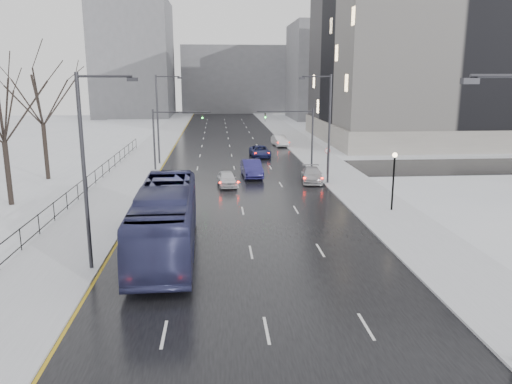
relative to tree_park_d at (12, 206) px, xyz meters
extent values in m
cube|color=black|center=(17.80, 26.00, 0.02)|extent=(16.00, 150.00, 0.04)
cube|color=black|center=(17.80, 14.00, 0.02)|extent=(130.00, 10.00, 0.04)
cube|color=silver|center=(7.30, 26.00, 0.08)|extent=(5.00, 150.00, 0.16)
cube|color=silver|center=(28.30, 26.00, 0.08)|extent=(5.00, 150.00, 0.16)
cube|color=white|center=(-2.20, 26.00, 0.06)|extent=(14.00, 150.00, 0.12)
cube|color=black|center=(4.80, -4.00, 1.41)|extent=(0.04, 70.00, 0.05)
cube|color=black|center=(4.80, -4.00, 0.41)|extent=(0.04, 70.00, 0.05)
cylinder|color=black|center=(4.80, -4.00, 0.81)|extent=(0.06, 0.06, 1.30)
cylinder|color=#2D2D33|center=(24.90, -24.00, 9.80)|extent=(2.60, 0.12, 0.12)
cube|color=#2D2D33|center=(23.60, -24.00, 9.65)|extent=(0.50, 0.25, 0.18)
cylinder|color=#2D2D33|center=(26.20, 6.00, 5.00)|extent=(0.20, 0.20, 10.00)
cylinder|color=#2D2D33|center=(24.90, 6.00, 9.80)|extent=(2.60, 0.12, 0.12)
cube|color=#2D2D33|center=(23.60, 6.00, 9.65)|extent=(0.50, 0.25, 0.18)
cylinder|color=#2D2D33|center=(9.40, -14.00, 5.00)|extent=(0.20, 0.20, 10.00)
cylinder|color=#2D2D33|center=(10.70, -14.00, 9.80)|extent=(2.60, 0.12, 0.12)
cube|color=#2D2D33|center=(12.00, -14.00, 9.65)|extent=(0.50, 0.25, 0.18)
cylinder|color=#2D2D33|center=(9.40, 18.00, 5.00)|extent=(0.20, 0.20, 10.00)
cylinder|color=#2D2D33|center=(10.70, 18.00, 9.80)|extent=(2.60, 0.12, 0.12)
cube|color=#2D2D33|center=(12.00, 18.00, 9.65)|extent=(0.50, 0.25, 0.18)
cylinder|color=black|center=(28.80, -4.00, 2.16)|extent=(0.14, 0.14, 4.00)
sphere|color=#FFE5B2|center=(28.80, -4.00, 4.26)|extent=(0.36, 0.36, 0.36)
cylinder|color=#2D2D33|center=(26.20, 14.00, 3.25)|extent=(0.20, 0.20, 6.50)
cylinder|color=#2D2D33|center=(23.20, 14.00, 6.20)|extent=(6.00, 0.12, 0.12)
imported|color=#2D2D33|center=(21.10, 14.00, 5.60)|extent=(0.15, 0.18, 0.90)
sphere|color=#19FF33|center=(21.10, 13.85, 5.60)|extent=(0.16, 0.16, 0.16)
cylinder|color=#2D2D33|center=(9.40, 14.00, 3.25)|extent=(0.20, 0.20, 6.50)
cylinder|color=#2D2D33|center=(12.40, 14.00, 6.20)|extent=(6.00, 0.12, 0.12)
imported|color=#2D2D33|center=(14.50, 14.00, 5.60)|extent=(0.15, 0.18, 0.90)
sphere|color=#19FF33|center=(14.50, 13.85, 5.60)|extent=(0.16, 0.16, 0.16)
cylinder|color=#2D2D33|center=(27.00, 10.00, 1.41)|extent=(0.06, 0.06, 2.50)
cylinder|color=white|center=(27.00, 10.00, 2.56)|extent=(0.60, 0.03, 0.60)
torus|color=#B20C0C|center=(27.00, 10.00, 2.56)|extent=(0.58, 0.06, 0.58)
cube|color=gray|center=(52.80, 38.00, 12.00)|extent=(40.00, 30.00, 24.00)
cube|color=gray|center=(52.80, 38.00, 1.50)|extent=(40.60, 30.60, 3.00)
cube|color=slate|center=(45.80, 81.00, 11.00)|extent=(24.00, 20.00, 22.00)
cube|color=slate|center=(-4.20, 91.00, 14.00)|extent=(18.00, 22.00, 28.00)
cube|color=slate|center=(21.80, 106.00, 9.00)|extent=(30.00, 18.00, 18.00)
imported|color=navy|center=(13.00, -11.37, 1.92)|extent=(3.48, 13.54, 3.75)
imported|color=silver|center=(16.81, 5.76, 0.73)|extent=(1.95, 4.15, 1.37)
imported|color=navy|center=(19.37, 9.90, 0.89)|extent=(2.07, 5.23, 1.69)
imported|color=navy|center=(21.30, 22.56, 0.73)|extent=(2.52, 5.05, 1.37)
imported|color=#B2B2B7|center=(24.90, 6.99, 0.72)|extent=(2.44, 4.87, 1.36)
imported|color=silver|center=(25.00, 32.35, 0.80)|extent=(2.18, 4.76, 1.51)
camera|label=1|loc=(15.98, -38.80, 9.78)|focal=35.00mm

